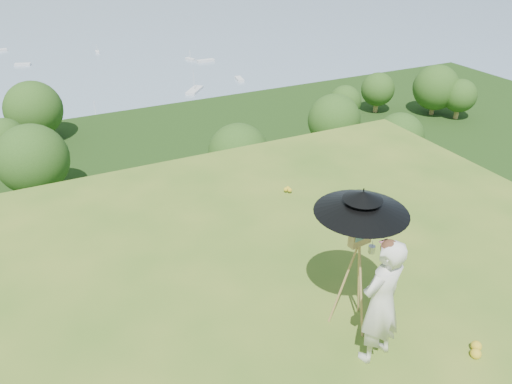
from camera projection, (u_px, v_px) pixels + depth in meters
forest_slope at (97, 328)px, 47.05m from camera, size 140.00×56.00×22.00m
shoreline_tier at (58, 202)px, 81.93m from camera, size 170.00×28.00×8.00m
bay_water at (8, 24)px, 211.01m from camera, size 700.00×700.00×0.00m
slope_trees at (70, 199)px, 40.32m from camera, size 110.00×50.00×6.00m
harbor_town at (50, 167)px, 78.81m from camera, size 110.00×22.00×5.00m
painter at (381, 302)px, 5.89m from camera, size 0.70×0.53×1.73m
field_easel at (355, 275)px, 6.43m from camera, size 0.68×0.68×1.61m
sun_umbrella at (361, 215)px, 6.02m from camera, size 1.20×1.20×0.74m
painter_cap at (390, 245)px, 5.50m from camera, size 0.20×0.24×0.10m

